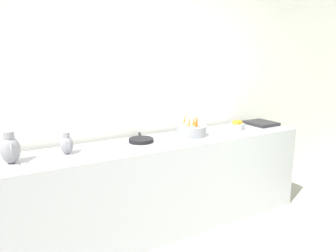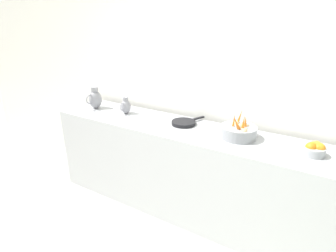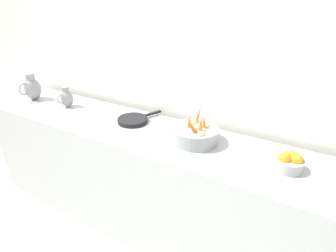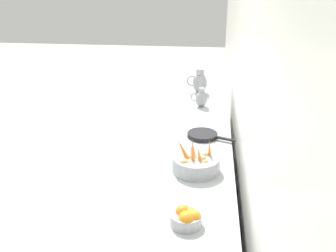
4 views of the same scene
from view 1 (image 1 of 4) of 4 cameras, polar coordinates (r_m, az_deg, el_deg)
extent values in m
cube|color=white|center=(3.69, 2.62, 8.29)|extent=(0.10, 9.31, 3.00)
cube|color=#ADAFB5|center=(3.33, -0.94, -10.47)|extent=(0.61, 3.20, 0.94)
cylinder|color=gray|center=(3.39, 4.11, -0.81)|extent=(0.32, 0.32, 0.11)
torus|color=gray|center=(3.40, 4.09, -1.57)|extent=(0.19, 0.19, 0.01)
cone|color=orange|center=(3.30, 5.10, 0.66)|extent=(0.12, 0.08, 0.16)
cone|color=orange|center=(3.38, 4.97, 0.78)|extent=(0.06, 0.06, 0.15)
cone|color=orange|center=(3.33, 3.77, 0.66)|extent=(0.06, 0.05, 0.15)
cone|color=orange|center=(3.42, 4.60, 0.82)|extent=(0.06, 0.04, 0.13)
cone|color=orange|center=(3.43, 2.95, 1.08)|extent=(0.04, 0.07, 0.17)
ellipsoid|color=#9E7F56|center=(3.36, 4.46, -0.12)|extent=(0.05, 0.04, 0.04)
ellipsoid|color=tan|center=(3.42, 3.90, 0.13)|extent=(0.06, 0.05, 0.05)
ellipsoid|color=tan|center=(3.39, 5.50, -0.08)|extent=(0.05, 0.04, 0.04)
ellipsoid|color=#9E7F56|center=(3.46, 4.35, 0.22)|extent=(0.05, 0.04, 0.04)
ellipsoid|color=tan|center=(3.40, 3.00, 0.12)|extent=(0.06, 0.05, 0.05)
ellipsoid|color=tan|center=(3.36, 5.90, -0.10)|extent=(0.06, 0.05, 0.05)
cylinder|color=#9EA0A5|center=(3.75, 12.02, -0.09)|extent=(0.17, 0.17, 0.07)
sphere|color=orange|center=(3.71, 12.01, 0.32)|extent=(0.08, 0.08, 0.08)
sphere|color=orange|center=(3.77, 12.47, 0.47)|extent=(0.08, 0.08, 0.08)
sphere|color=orange|center=(3.76, 12.43, 0.44)|extent=(0.08, 0.08, 0.08)
sphere|color=orange|center=(3.78, 11.74, 0.53)|extent=(0.08, 0.08, 0.08)
sphere|color=orange|center=(3.75, 11.68, 0.43)|extent=(0.07, 0.07, 0.07)
ellipsoid|color=gray|center=(2.78, -26.06, -3.85)|extent=(0.15, 0.15, 0.21)
cylinder|color=gray|center=(2.76, -26.30, -1.44)|extent=(0.08, 0.08, 0.06)
torus|color=gray|center=(2.70, -25.95, -3.87)|extent=(0.11, 0.01, 0.11)
ellipsoid|color=gray|center=(2.88, -17.42, -3.21)|extent=(0.11, 0.11, 0.16)
cylinder|color=gray|center=(2.86, -17.54, -1.48)|extent=(0.06, 0.06, 0.04)
torus|color=gray|center=(2.82, -17.15, -3.21)|extent=(0.08, 0.01, 0.08)
cube|color=#232326|center=(4.09, 16.10, 0.49)|extent=(0.34, 0.30, 0.04)
cylinder|color=black|center=(3.15, -4.77, -2.51)|extent=(0.24, 0.24, 0.03)
cube|color=black|center=(3.34, -5.00, -1.54)|extent=(0.15, 0.08, 0.02)
camera|label=2|loc=(2.58, 50.56, 11.79)|focal=29.55mm
camera|label=3|loc=(2.82, 35.21, 12.24)|focal=28.82mm
camera|label=4|loc=(5.20, 28.08, 16.87)|focal=44.31mm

